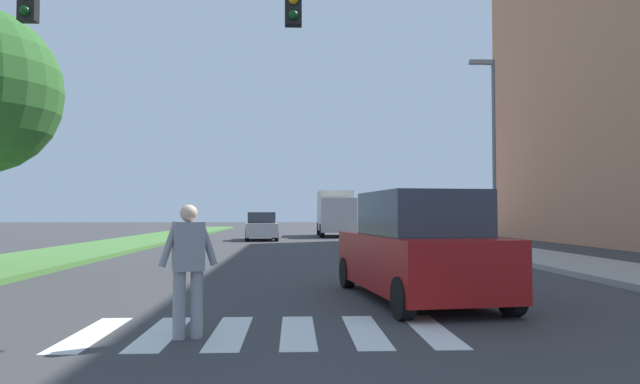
% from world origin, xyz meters
% --- Properties ---
extents(ground_plane, '(140.00, 140.00, 0.00)m').
position_xyz_m(ground_plane, '(0.00, 30.00, 0.00)').
color(ground_plane, '#38383A').
extents(crosswalk, '(4.95, 2.20, 0.01)m').
position_xyz_m(crosswalk, '(0.00, 7.16, 0.00)').
color(crosswalk, silver).
rests_on(crosswalk, ground_plane).
extents(median_strip, '(3.86, 64.00, 0.15)m').
position_xyz_m(median_strip, '(-7.93, 28.00, 0.07)').
color(median_strip, '#477A38').
rests_on(median_strip, ground_plane).
extents(sidewalk_right, '(3.00, 64.00, 0.15)m').
position_xyz_m(sidewalk_right, '(8.77, 28.00, 0.07)').
color(sidewalk_right, '#9E9991').
rests_on(sidewalk_right, ground_plane).
extents(traffic_light_gantry, '(7.94, 0.30, 6.00)m').
position_xyz_m(traffic_light_gantry, '(-4.02, 8.87, 4.32)').
color(traffic_light_gantry, gold).
rests_on(traffic_light_gantry, median_strip).
extents(street_lamp_right, '(1.02, 0.24, 7.50)m').
position_xyz_m(street_lamp_right, '(8.17, 21.41, 4.59)').
color(street_lamp_right, slate).
rests_on(street_lamp_right, sidewalk_right).
extents(pedestrian_performer, '(0.73, 0.36, 1.69)m').
position_xyz_m(pedestrian_performer, '(-0.94, 6.82, 0.93)').
color(pedestrian_performer, gray).
rests_on(pedestrian_performer, ground_plane).
extents(suv_crossing, '(2.51, 4.81, 1.97)m').
position_xyz_m(suv_crossing, '(2.64, 9.81, 0.93)').
color(suv_crossing, maroon).
rests_on(suv_crossing, ground_plane).
extents(sedan_midblock, '(2.17, 4.41, 1.64)m').
position_xyz_m(sedan_midblock, '(-1.52, 33.06, 0.76)').
color(sedan_midblock, '#B7B7BC').
rests_on(sedan_midblock, ground_plane).
extents(truck_box_delivery, '(2.40, 6.20, 3.10)m').
position_xyz_m(truck_box_delivery, '(3.27, 38.41, 1.63)').
color(truck_box_delivery, '#B7B7BC').
rests_on(truck_box_delivery, ground_plane).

